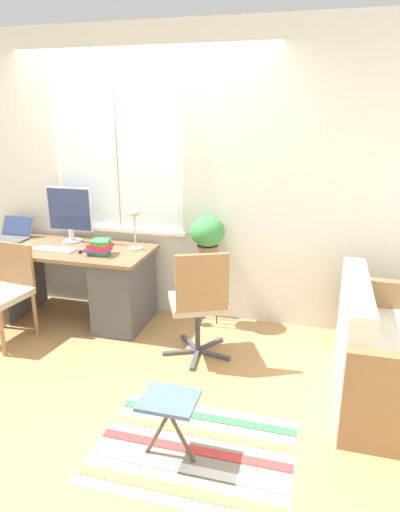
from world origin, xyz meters
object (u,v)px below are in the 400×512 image
(desk_chair_wooden, at_px, (3,289))
(potted_plant, at_px, (208,235))
(monitor, at_px, (70,213))
(plant_stand, at_px, (207,271))
(desk_lamp, at_px, (134,221))
(folding_stool, at_px, (169,406))
(mouse, at_px, (80,251))
(book_stack, at_px, (99,247))
(keyboard, at_px, (55,250))
(couch_loveseat, at_px, (391,360))
(office_chair_swivel, at_px, (199,302))
(laptop, at_px, (12,234))

(desk_chair_wooden, distance_m, potted_plant, 1.86)
(monitor, bearing_deg, plant_stand, 1.44)
(monitor, xyz_separation_m, desk_lamp, (0.70, -0.07, -0.02))
(potted_plant, bearing_deg, monitor, -178.56)
(desk_chair_wooden, xyz_separation_m, folding_stool, (1.88, -1.03, -0.11))
(mouse, height_order, book_stack, book_stack)
(keyboard, xyz_separation_m, mouse, (0.26, -0.00, 0.01))
(couch_loveseat, bearing_deg, potted_plant, 62.18)
(desk_lamp, distance_m, plant_stand, 0.82)
(book_stack, relative_size, plant_stand, 0.36)
(mouse, bearing_deg, keyboard, 179.03)
(plant_stand, bearing_deg, desk_lamp, -171.31)
(keyboard, xyz_separation_m, office_chair_swivel, (1.47, -0.30, -0.23))
(laptop, height_order, couch_loveseat, laptop)
(desk_lamp, relative_size, potted_plant, 0.88)
(office_chair_swivel, distance_m, couch_loveseat, 1.47)
(folding_stool, bearing_deg, potted_plant, 97.46)
(mouse, distance_m, folding_stool, 2.01)
(monitor, relative_size, desk_lamp, 1.41)
(mouse, xyz_separation_m, potted_plant, (1.11, 0.35, 0.14))
(potted_plant, bearing_deg, mouse, -162.41)
(desk_lamp, xyz_separation_m, desk_chair_wooden, (-0.98, -0.66, -0.52))
(couch_loveseat, bearing_deg, laptop, 78.67)
(desk_lamp, distance_m, folding_stool, 2.02)
(laptop, height_order, mouse, laptop)
(mouse, height_order, desk_lamp, desk_lamp)
(mouse, bearing_deg, folding_stool, -47.12)
(desk_lamp, height_order, potted_plant, desk_lamp)
(couch_loveseat, xyz_separation_m, plant_stand, (-1.54, 0.81, 0.24))
(book_stack, bearing_deg, plant_stand, 21.12)
(book_stack, bearing_deg, couch_loveseat, -10.66)
(plant_stand, xyz_separation_m, folding_stool, (0.24, -1.80, -0.17))
(desk_chair_wooden, bearing_deg, folding_stool, -21.87)
(book_stack, distance_m, potted_plant, 0.98)
(book_stack, distance_m, office_chair_swivel, 1.09)
(folding_stool, bearing_deg, desk_chair_wooden, 151.34)
(plant_stand, bearing_deg, office_chair_swivel, -81.47)
(desk_lamp, bearing_deg, monitor, 174.47)
(monitor, distance_m, couch_loveseat, 3.10)
(monitor, distance_m, office_chair_swivel, 1.67)
(laptop, height_order, plant_stand, laptop)
(folding_stool, bearing_deg, mouse, 132.88)
(keyboard, bearing_deg, desk_chair_wooden, -123.12)
(desk_lamp, bearing_deg, laptop, -179.99)
(book_stack, xyz_separation_m, desk_chair_wooden, (-0.74, -0.42, -0.32))
(desk_lamp, xyz_separation_m, office_chair_swivel, (0.77, -0.54, -0.48))
(desk_chair_wooden, xyz_separation_m, couch_loveseat, (3.19, -0.05, -0.18))
(desk_lamp, xyz_separation_m, folding_stool, (0.91, -1.69, -0.63))
(mouse, relative_size, desk_chair_wooden, 0.07)
(mouse, distance_m, book_stack, 0.20)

